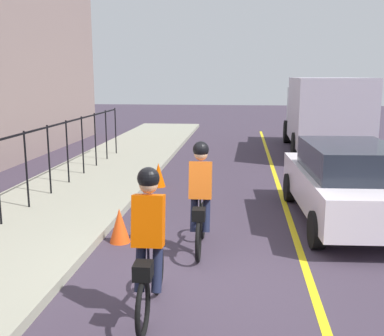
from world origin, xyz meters
TOP-DOWN VIEW (x-y plane):
  - ground_plane at (0.00, 0.00)m, footprint 80.00×80.00m
  - lane_line_centre at (0.00, -1.60)m, footprint 36.00×0.12m
  - cyclist_lead at (-1.15, 0.45)m, footprint 1.71×0.37m
  - cyclist_follow at (1.02, 0.04)m, footprint 1.71×0.37m
  - patrol_sedan at (2.83, -2.66)m, footprint 4.49×2.10m
  - box_truck_background at (11.46, -3.63)m, footprint 6.76×2.67m
  - traffic_cone_near at (5.39, 1.53)m, footprint 0.36×0.36m
  - traffic_cone_far at (1.27, 1.47)m, footprint 0.36×0.36m

SIDE VIEW (x-z plane):
  - ground_plane at x=0.00m, z-range 0.00..0.00m
  - lane_line_centre at x=0.00m, z-range 0.00..0.01m
  - traffic_cone_far at x=1.27m, z-range 0.00..0.61m
  - traffic_cone_near at x=5.39m, z-range 0.00..0.63m
  - patrol_sedan at x=2.83m, z-range 0.03..1.61m
  - cyclist_lead at x=-1.15m, z-range 0.00..1.82m
  - cyclist_follow at x=1.02m, z-range 0.00..1.82m
  - box_truck_background at x=11.46m, z-range 0.16..2.94m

